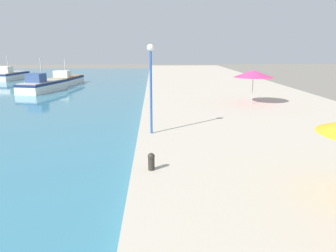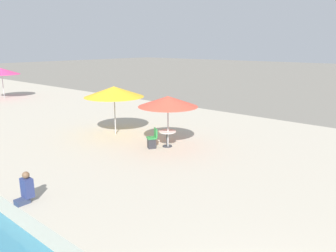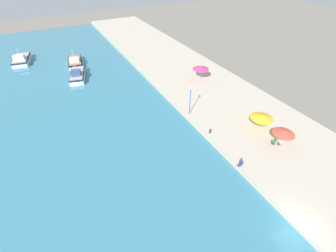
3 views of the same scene
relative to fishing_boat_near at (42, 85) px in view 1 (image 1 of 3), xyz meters
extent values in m
cube|color=#BCB29E|center=(20.01, -4.41, -0.45)|extent=(16.00, 90.00, 0.67)
cube|color=white|center=(0.03, 0.11, -0.21)|extent=(4.12, 7.13, 1.08)
cube|color=navy|center=(0.03, 0.11, 0.21)|extent=(4.18, 7.21, 0.25)
cube|color=#ADA89E|center=(0.03, 0.11, 0.38)|extent=(3.79, 6.56, 0.10)
cube|color=#334C7F|center=(-0.26, -1.03, 0.92)|extent=(2.09, 1.87, 0.97)
cylinder|color=#B7B2A8|center=(0.03, 0.11, 1.73)|extent=(0.12, 0.12, 2.60)
cube|color=white|center=(0.82, 7.37, -0.27)|extent=(3.61, 6.76, 0.97)
cube|color=navy|center=(0.82, 7.37, 0.09)|extent=(3.67, 6.84, 0.25)
cube|color=#99754C|center=(0.82, 7.37, 0.26)|extent=(3.32, 6.22, 0.10)
cube|color=silver|center=(0.67, 6.25, 0.75)|extent=(2.11, 1.67, 0.87)
cylinder|color=#B7B2A8|center=(0.82, 7.37, 1.47)|extent=(0.12, 0.12, 2.32)
cube|color=silver|center=(-9.72, 14.21, -0.22)|extent=(4.05, 7.09, 1.06)
cube|color=navy|center=(-9.72, 14.21, 0.19)|extent=(4.12, 7.16, 0.25)
cube|color=#ADA89E|center=(-9.72, 14.21, 0.36)|extent=(3.73, 6.52, 0.10)
cube|color=silver|center=(-9.90, 13.05, 0.89)|extent=(2.34, 1.78, 0.96)
cylinder|color=#B7B2A8|center=(-9.72, 14.21, 1.69)|extent=(0.12, 0.12, 2.55)
cylinder|color=#B7B7B7|center=(20.62, -12.77, 1.00)|extent=(0.06, 0.06, 2.24)
cone|color=#E5387A|center=(20.62, -12.77, 2.24)|extent=(3.07, 3.07, 0.54)
cylinder|color=#2D2823|center=(12.75, -26.79, 0.11)|extent=(0.24, 0.24, 0.45)
sphere|color=#2D2823|center=(12.75, -26.79, 0.40)|extent=(0.26, 0.26, 0.26)
cylinder|color=#28519E|center=(12.72, -21.52, 1.98)|extent=(0.12, 0.12, 4.20)
sphere|color=white|center=(12.72, -21.52, 4.26)|extent=(0.36, 0.36, 0.36)
camera|label=1|loc=(12.88, -38.18, 4.33)|focal=35.00mm
camera|label=2|loc=(8.27, -42.29, 4.47)|focal=35.00mm
camera|label=3|loc=(-3.40, -44.88, 19.91)|focal=24.00mm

